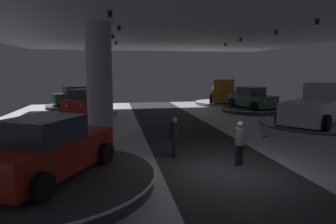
% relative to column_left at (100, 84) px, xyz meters
% --- Properties ---
extents(ground, '(24.00, 44.00, 0.06)m').
position_rel_column_left_xyz_m(ground, '(4.33, -4.88, -2.77)').
color(ground, silver).
extents(column_left, '(1.17, 1.17, 5.50)m').
position_rel_column_left_xyz_m(column_left, '(0.00, 0.00, 0.00)').
color(column_left, '#ADADB2').
rests_on(column_left, ground).
extents(display_platform_mid_right, '(5.95, 5.95, 0.36)m').
position_rel_column_left_xyz_m(display_platform_mid_right, '(11.86, 0.85, -2.55)').
color(display_platform_mid_right, '#B7B7BC').
rests_on(display_platform_mid_right, ground).
extents(pickup_truck_mid_right, '(5.53, 4.80, 2.30)m').
position_rel_column_left_xyz_m(pickup_truck_mid_right, '(12.12, 1.04, -1.45)').
color(pickup_truck_mid_right, silver).
rests_on(pickup_truck_mid_right, display_platform_mid_right).
extents(display_platform_near_left, '(6.11, 6.11, 0.36)m').
position_rel_column_left_xyz_m(display_platform_near_left, '(-1.20, -5.15, -2.55)').
color(display_platform_near_left, '#333338').
rests_on(display_platform_near_left, ground).
extents(display_car_near_left, '(3.62, 4.55, 1.71)m').
position_rel_column_left_xyz_m(display_car_near_left, '(-1.21, -5.18, -1.62)').
color(display_car_near_left, maroon).
rests_on(display_car_near_left, display_platform_near_left).
extents(display_platform_far_right, '(4.91, 4.91, 0.36)m').
position_rel_column_left_xyz_m(display_platform_far_right, '(11.83, 8.37, -2.55)').
color(display_platform_far_right, '#333338').
rests_on(display_platform_far_right, ground).
extents(display_car_far_right, '(2.93, 4.49, 1.71)m').
position_rel_column_left_xyz_m(display_car_far_right, '(11.82, 8.40, -1.63)').
color(display_car_far_right, '#2D5638').
rests_on(display_car_far_right, display_platform_far_right).
extents(display_platform_deep_left, '(5.66, 5.66, 0.27)m').
position_rel_column_left_xyz_m(display_platform_deep_left, '(-2.81, 14.12, -2.60)').
color(display_platform_deep_left, '#333338').
rests_on(display_platform_deep_left, ground).
extents(display_car_deep_left, '(4.57, 3.37, 1.71)m').
position_rel_column_left_xyz_m(display_car_deep_left, '(-2.84, 14.11, -1.72)').
color(display_car_deep_left, '#2D5638').
rests_on(display_car_deep_left, display_platform_deep_left).
extents(display_platform_far_left, '(5.06, 5.06, 0.33)m').
position_rel_column_left_xyz_m(display_platform_far_left, '(-1.69, 8.30, -2.57)').
color(display_platform_far_left, '#B7B7BC').
rests_on(display_platform_far_left, ground).
extents(display_car_far_left, '(2.80, 4.45, 1.71)m').
position_rel_column_left_xyz_m(display_car_far_left, '(-1.69, 8.33, -1.66)').
color(display_car_far_left, maroon).
rests_on(display_car_far_left, display_platform_far_left).
extents(display_platform_deep_right, '(5.68, 5.68, 0.28)m').
position_rel_column_left_xyz_m(display_platform_deep_right, '(11.49, 14.04, -2.59)').
color(display_platform_deep_right, silver).
rests_on(display_platform_deep_right, ground).
extents(pickup_truck_deep_right, '(3.98, 5.70, 2.30)m').
position_rel_column_left_xyz_m(pickup_truck_deep_right, '(11.38, 13.74, -1.54)').
color(pickup_truck_deep_right, '#B77519').
rests_on(pickup_truck_deep_right, display_platform_deep_right).
extents(visitor_walking_near, '(0.32, 0.32, 1.59)m').
position_rel_column_left_xyz_m(visitor_walking_near, '(2.90, -2.96, -1.84)').
color(visitor_walking_near, black).
rests_on(visitor_walking_near, ground).
extents(visitor_walking_far, '(0.32, 0.32, 1.59)m').
position_rel_column_left_xyz_m(visitor_walking_far, '(4.99, -4.32, -1.84)').
color(visitor_walking_far, black).
rests_on(visitor_walking_far, ground).
extents(stanchion_a, '(0.28, 0.28, 1.01)m').
position_rel_column_left_xyz_m(stanchion_a, '(8.25, -0.30, -2.38)').
color(stanchion_a, '#333338').
rests_on(stanchion_a, ground).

